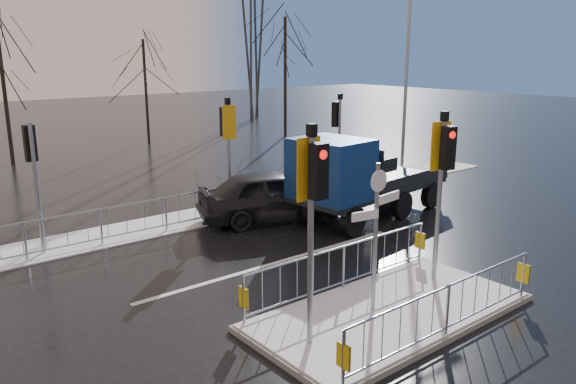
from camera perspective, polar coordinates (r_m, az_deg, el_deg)
ground at (r=12.11m, az=10.26°, el=-12.17°), size 120.00×120.00×0.00m
snow_verge at (r=18.45m, az=-10.29°, el=-2.79°), size 30.00×2.00×0.04m
lane_markings at (r=11.92m, az=11.49°, el=-12.66°), size 8.00×11.38×0.01m
traffic_island at (r=11.94m, az=10.26°, el=-10.49°), size 6.00×3.04×4.15m
far_kerb_fixtures at (r=17.89m, az=-8.82°, el=0.07°), size 18.00×0.65×3.83m
car_far_lane at (r=18.01m, az=-1.48°, el=-0.33°), size 5.20×3.46×1.65m
flatbed_truck at (r=17.65m, az=6.16°, el=1.50°), size 6.22×2.84×2.79m
tree_far_a at (r=29.67m, az=-27.15°, el=11.68°), size 3.75×3.75×7.08m
tree_far_b at (r=34.16m, az=-14.35°, el=11.81°), size 3.25×3.25×6.14m
tree_far_c at (r=35.80m, az=-0.29°, el=13.87°), size 4.00×4.00×7.55m
street_lamp_right at (r=24.46m, az=12.05°, el=11.66°), size 1.25×0.18×8.00m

